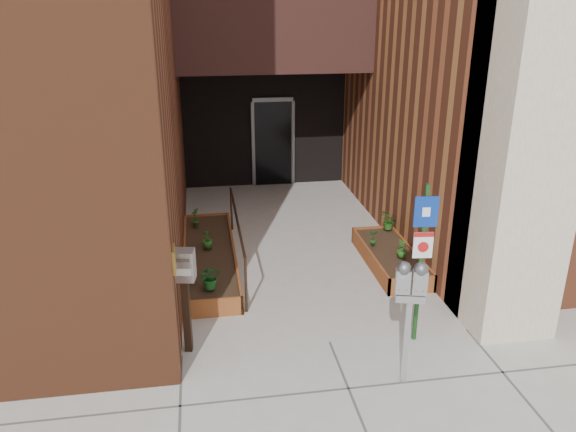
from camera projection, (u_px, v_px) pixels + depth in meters
name	position (u px, v px, depth m)	size (l,w,h in m)	color
ground	(330.00, 342.00, 7.68)	(80.00, 80.00, 0.00)	#9E9991
planter_left	(210.00, 258.00, 9.90)	(0.90, 3.60, 0.30)	brown
planter_right	(390.00, 258.00, 9.90)	(0.80, 2.20, 0.30)	brown
handrail	(237.00, 225.00, 9.70)	(0.04, 3.34, 0.90)	black
parking_meter	(411.00, 291.00, 6.46)	(0.37, 0.22, 1.62)	#98989A
sign_post	(422.00, 248.00, 7.26)	(0.31, 0.09, 2.25)	#163E17
payment_dropbox	(184.00, 280.00, 7.14)	(0.32, 0.26, 1.46)	black
shrub_left_a	(210.00, 277.00, 8.44)	(0.34, 0.34, 0.38)	#19581F
shrub_left_b	(191.00, 268.00, 8.71)	(0.22, 0.22, 0.39)	#1E5117
shrub_left_c	(207.00, 239.00, 9.86)	(0.19, 0.19, 0.33)	#295F1B
shrub_left_d	(195.00, 217.00, 10.81)	(0.19, 0.19, 0.36)	#205418
shrub_right_a	(402.00, 249.00, 9.50)	(0.17, 0.17, 0.30)	#225418
shrub_right_b	(374.00, 237.00, 9.96)	(0.16, 0.16, 0.30)	#195A1D
shrub_right_c	(388.00, 221.00, 10.65)	(0.30, 0.30, 0.34)	#235819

